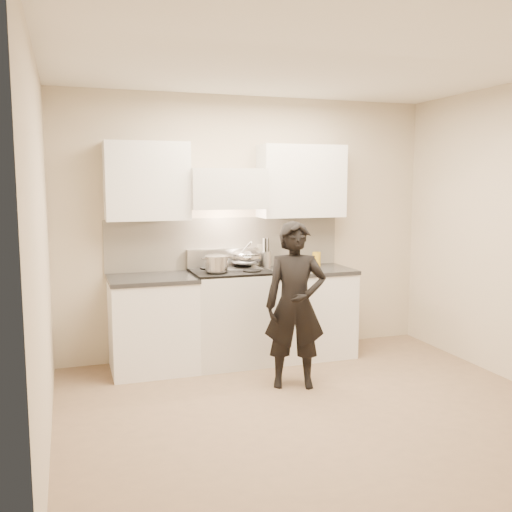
{
  "coord_description": "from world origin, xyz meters",
  "views": [
    {
      "loc": [
        -1.84,
        -3.99,
        1.81
      ],
      "look_at": [
        -0.15,
        1.05,
        1.13
      ],
      "focal_mm": 40.0,
      "sensor_mm": 36.0,
      "label": 1
    }
  ],
  "objects_px": {
    "utensil_crock": "(265,258)",
    "wok": "(245,257)",
    "counter_right": "(306,312)",
    "stove": "(230,316)",
    "person": "(295,305)"
  },
  "relations": [
    {
      "from": "wok",
      "to": "utensil_crock",
      "type": "relative_size",
      "value": 1.38
    },
    {
      "from": "stove",
      "to": "wok",
      "type": "relative_size",
      "value": 2.24
    },
    {
      "from": "counter_right",
      "to": "stove",
      "type": "bearing_deg",
      "value": -180.0
    },
    {
      "from": "wok",
      "to": "person",
      "type": "distance_m",
      "value": 1.03
    },
    {
      "from": "utensil_crock",
      "to": "wok",
      "type": "bearing_deg",
      "value": -155.14
    },
    {
      "from": "utensil_crock",
      "to": "stove",
      "type": "bearing_deg",
      "value": -152.0
    },
    {
      "from": "counter_right",
      "to": "wok",
      "type": "height_order",
      "value": "wok"
    },
    {
      "from": "stove",
      "to": "counter_right",
      "type": "bearing_deg",
      "value": 0.0
    },
    {
      "from": "stove",
      "to": "wok",
      "type": "height_order",
      "value": "wok"
    },
    {
      "from": "wok",
      "to": "person",
      "type": "height_order",
      "value": "person"
    },
    {
      "from": "counter_right",
      "to": "person",
      "type": "relative_size",
      "value": 0.62
    },
    {
      "from": "wok",
      "to": "utensil_crock",
      "type": "bearing_deg",
      "value": 24.86
    },
    {
      "from": "wok",
      "to": "counter_right",
      "type": "bearing_deg",
      "value": -11.13
    },
    {
      "from": "stove",
      "to": "person",
      "type": "height_order",
      "value": "person"
    },
    {
      "from": "wok",
      "to": "person",
      "type": "xyz_separation_m",
      "value": [
        0.16,
        -0.97,
        -0.31
      ]
    }
  ]
}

